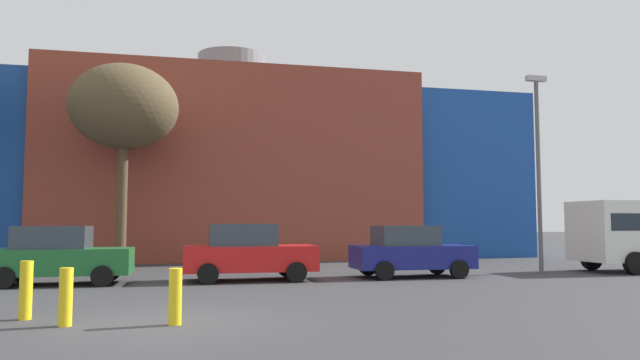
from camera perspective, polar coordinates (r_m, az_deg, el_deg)
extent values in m
plane|color=#38383A|center=(11.61, -14.92, -13.47)|extent=(200.00, 200.00, 0.00)
cube|color=brown|center=(33.99, -8.90, 0.83)|extent=(19.06, 12.10, 9.80)
cube|color=#19479E|center=(37.10, 11.54, -0.05)|extent=(6.92, 10.89, 9.18)
cylinder|color=slate|center=(35.01, -8.79, 10.50)|extent=(4.00, 4.00, 2.00)
cube|color=#1E662D|center=(19.37, -24.38, -7.39)|extent=(4.14, 1.77, 0.79)
cube|color=#333D47|center=(19.39, -25.03, -5.18)|extent=(2.07, 1.58, 0.69)
cylinder|color=black|center=(20.07, -20.12, -8.52)|extent=(0.63, 0.22, 0.63)
cylinder|color=black|center=(18.28, -20.88, -8.94)|extent=(0.63, 0.22, 0.63)
cylinder|color=black|center=(20.58, -27.56, -8.18)|extent=(0.63, 0.22, 0.63)
cylinder|color=black|center=(18.84, -29.00, -8.54)|extent=(0.63, 0.22, 0.63)
cube|color=red|center=(19.06, -6.97, -7.73)|extent=(4.28, 1.83, 0.81)
cube|color=#333D47|center=(19.00, -7.72, -5.42)|extent=(2.14, 1.63, 0.71)
cylinder|color=black|center=(20.19, -3.31, -8.72)|extent=(0.65, 0.22, 0.65)
cylinder|color=black|center=(18.35, -2.36, -9.16)|extent=(0.65, 0.22, 0.65)
cylinder|color=black|center=(19.94, -11.23, -8.70)|extent=(0.65, 0.22, 0.65)
cylinder|color=black|center=(18.07, -11.09, -9.16)|extent=(0.65, 0.22, 0.65)
cube|color=navy|center=(20.39, 9.16, -7.55)|extent=(4.13, 1.77, 0.79)
cube|color=#333D47|center=(20.28, 8.49, -5.49)|extent=(2.07, 1.57, 0.69)
cylinder|color=black|center=(21.77, 11.57, -8.35)|extent=(0.63, 0.22, 0.63)
cylinder|color=black|center=(20.13, 13.69, -8.65)|extent=(0.63, 0.22, 0.63)
cylinder|color=black|center=(20.83, 4.81, -8.61)|extent=(0.63, 0.22, 0.63)
cylinder|color=black|center=(19.12, 6.44, -8.98)|extent=(0.63, 0.22, 0.63)
cylinder|color=black|center=(25.81, 25.42, -7.14)|extent=(0.84, 0.28, 0.84)
cylinder|color=black|center=(24.01, 28.87, -7.27)|extent=(0.84, 0.28, 0.84)
cylinder|color=brown|center=(25.52, -19.14, -2.03)|extent=(0.43, 0.43, 5.59)
ellipsoid|color=brown|center=(25.98, -18.91, 6.91)|extent=(4.53, 4.53, 3.63)
cylinder|color=yellow|center=(11.13, -14.22, -11.18)|extent=(0.24, 0.24, 1.04)
cylinder|color=yellow|center=(12.74, -27.25, -9.73)|extent=(0.24, 0.24, 1.14)
cylinder|color=yellow|center=(11.63, -24.00, -10.59)|extent=(0.24, 0.24, 1.06)
cylinder|color=#59595E|center=(23.46, 20.96, 0.33)|extent=(0.16, 0.16, 7.33)
cube|color=#B2B2B2|center=(24.05, 20.71, 9.43)|extent=(0.80, 0.24, 0.20)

